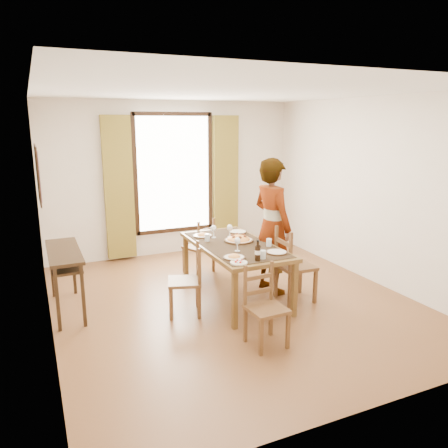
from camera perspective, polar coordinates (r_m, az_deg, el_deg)
name	(u,v)px	position (r m, az deg, el deg)	size (l,w,h in m)	color
ground	(233,301)	(5.93, 1.13, -10.06)	(5.00, 5.00, 0.00)	brown
room_shell	(229,186)	(5.62, 0.60, 5.03)	(4.60, 5.10, 2.74)	silver
console_table	(64,259)	(5.77, -20.14, -4.31)	(0.38, 1.20, 0.80)	black
dining_table	(235,249)	(5.83, 1.43, -3.23)	(0.93, 1.81, 0.76)	brown
chair_west	(187,282)	(5.44, -4.85, -7.57)	(0.49, 0.49, 0.89)	brown
chair_north	(200,248)	(6.88, -3.17, -3.12)	(0.51, 0.51, 0.88)	brown
chair_south	(265,309)	(4.75, 5.38, -10.96)	(0.40, 0.40, 0.87)	brown
chair_east	(293,267)	(5.87, 9.05, -5.59)	(0.46, 0.46, 1.00)	brown
man	(272,226)	(6.04, 6.30, -0.29)	(0.55, 0.75, 1.88)	gray
plate_sw	(234,256)	(5.21, 1.33, -4.21)	(0.27, 0.27, 0.05)	silver
plate_se	(277,251)	(5.45, 6.90, -3.51)	(0.27, 0.27, 0.05)	silver
plate_nw	(203,234)	(6.19, -2.82, -1.38)	(0.27, 0.27, 0.05)	silver
plate_ne	(238,231)	(6.40, 1.83, -0.88)	(0.27, 0.27, 0.05)	silver
pasta_platter	(239,238)	(5.93, 1.91, -1.80)	(0.40, 0.40, 0.10)	orange
caprese_plate	(239,262)	(5.03, 1.95, -4.94)	(0.20, 0.20, 0.04)	silver
wine_glass_a	(237,244)	(5.47, 1.77, -2.65)	(0.08, 0.08, 0.18)	white
wine_glass_b	(230,231)	(6.13, 0.77, -0.88)	(0.08, 0.08, 0.18)	white
wine_glass_c	(214,231)	(6.10, -1.36, -0.96)	(0.08, 0.08, 0.18)	white
tumbler_a	(269,243)	(5.72, 5.89, -2.42)	(0.07, 0.07, 0.10)	silver
tumbler_b	(207,238)	(5.94, -2.19, -1.78)	(0.07, 0.07, 0.10)	silver
tumbler_c	(263,255)	(5.21, 5.10, -3.99)	(0.07, 0.07, 0.10)	silver
wine_bottle	(258,250)	(5.11, 4.43, -3.44)	(0.07, 0.07, 0.25)	black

